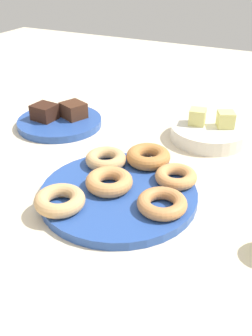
{
  "coord_description": "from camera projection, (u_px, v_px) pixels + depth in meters",
  "views": [
    {
      "loc": [
        0.27,
        -0.5,
        0.4
      ],
      "look_at": [
        0.0,
        0.03,
        0.05
      ],
      "focal_mm": 41.12,
      "sensor_mm": 36.0,
      "label": 1
    }
  ],
  "objects": [
    {
      "name": "brownie_far",
      "position": [
        73.0,
        110.0,
        0.96
      ],
      "size": [
        0.07,
        0.07,
        0.04
      ],
      "primitive_type": "cube",
      "rotation": [
        0.0,
        0.0,
        -0.39
      ],
      "color": "#472819",
      "rests_on": "cake_plate"
    },
    {
      "name": "donut_5",
      "position": [
        148.0,
        157.0,
        0.76
      ],
      "size": [
        0.12,
        0.12,
        0.03
      ],
      "primitive_type": "torus",
      "rotation": [
        0.0,
        0.0,
        5.21
      ],
      "color": "#BC7A3D",
      "rests_on": "donut_plate"
    },
    {
      "name": "fruit_bowl",
      "position": [
        209.0,
        133.0,
        0.89
      ],
      "size": [
        0.18,
        0.18,
        0.03
      ],
      "primitive_type": "cylinder",
      "color": "silver",
      "rests_on": "ground_plane"
    },
    {
      "name": "donut_1",
      "position": [
        106.0,
        159.0,
        0.76
      ],
      "size": [
        0.11,
        0.11,
        0.02
      ],
      "primitive_type": "torus",
      "rotation": [
        0.0,
        0.0,
        3.75
      ],
      "color": "tan",
      "rests_on": "donut_plate"
    },
    {
      "name": "brownie_near",
      "position": [
        45.0,
        112.0,
        0.95
      ],
      "size": [
        0.06,
        0.06,
        0.04
      ],
      "primitive_type": "cube",
      "rotation": [
        0.0,
        0.0,
        -0.1
      ],
      "color": "#381E14",
      "rests_on": "cake_plate"
    },
    {
      "name": "donut_0",
      "position": [
        162.0,
        203.0,
        0.63
      ],
      "size": [
        0.12,
        0.12,
        0.02
      ],
      "primitive_type": "torus",
      "rotation": [
        0.0,
        0.0,
        0.77
      ],
      "color": "#C6844C",
      "rests_on": "donut_plate"
    },
    {
      "name": "melon_chunk_left",
      "position": [
        197.0,
        117.0,
        0.88
      ],
      "size": [
        0.04,
        0.04,
        0.04
      ],
      "primitive_type": "cube",
      "rotation": [
        0.0,
        0.0,
        0.16
      ],
      "color": "#DBD67A",
      "rests_on": "fruit_bowl"
    },
    {
      "name": "cake_plate",
      "position": [
        60.0,
        122.0,
        0.96
      ],
      "size": [
        0.21,
        0.21,
        0.02
      ],
      "primitive_type": "cylinder",
      "color": "#284C9E",
      "rests_on": "ground_plane"
    },
    {
      "name": "melon_chunk_right",
      "position": [
        226.0,
        119.0,
        0.87
      ],
      "size": [
        0.05,
        0.05,
        0.04
      ],
      "primitive_type": "cube",
      "rotation": [
        0.0,
        0.0,
        0.45
      ],
      "color": "#DBD67A",
      "rests_on": "fruit_bowl"
    },
    {
      "name": "ground_plane",
      "position": [
        119.0,
        197.0,
        0.69
      ],
      "size": [
        2.4,
        2.4,
        0.0
      ],
      "primitive_type": "plane",
      "color": "beige"
    },
    {
      "name": "donut_4",
      "position": [
        176.0,
        176.0,
        0.7
      ],
      "size": [
        0.11,
        0.11,
        0.02
      ],
      "primitive_type": "torus",
      "rotation": [
        0.0,
        0.0,
        5.55
      ],
      "color": "tan",
      "rests_on": "donut_plate"
    },
    {
      "name": "donut_2",
      "position": [
        108.0,
        183.0,
        0.68
      ],
      "size": [
        0.11,
        0.11,
        0.03
      ],
      "primitive_type": "torus",
      "rotation": [
        0.0,
        0.0,
        5.97
      ],
      "color": "tan",
      "rests_on": "donut_plate"
    },
    {
      "name": "donut_3",
      "position": [
        60.0,
        200.0,
        0.64
      ],
      "size": [
        0.09,
        0.09,
        0.02
      ],
      "primitive_type": "torus",
      "rotation": [
        0.0,
        0.0,
        1.51
      ],
      "color": "tan",
      "rests_on": "donut_plate"
    },
    {
      "name": "donut_plate",
      "position": [
        119.0,
        194.0,
        0.69
      ],
      "size": [
        0.28,
        0.28,
        0.02
      ],
      "primitive_type": "cylinder",
      "color": "#284C9E",
      "rests_on": "ground_plane"
    }
  ]
}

